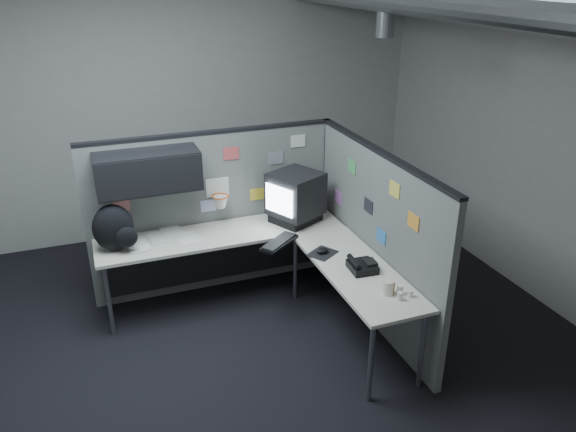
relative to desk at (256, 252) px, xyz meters
name	(u,v)px	position (x,y,z in m)	size (l,w,h in m)	color
room	(334,105)	(0.41, -0.70, 1.48)	(5.62, 5.62, 3.22)	black
partition_back	(198,199)	(-0.40, 0.53, 0.38)	(2.44, 0.42, 1.63)	slate
partition_right	(375,238)	(0.95, -0.49, 0.21)	(0.07, 2.23, 1.63)	slate
desk	(256,252)	(0.00, 0.00, 0.00)	(2.31, 2.11, 0.73)	beige
monitor	(295,197)	(0.50, 0.29, 0.37)	(0.58, 0.58, 0.49)	black
keyboard	(279,242)	(0.18, -0.14, 0.13)	(0.43, 0.38, 0.04)	black
mouse	(323,252)	(0.47, -0.44, 0.13)	(0.30, 0.29, 0.05)	black
phone	(362,266)	(0.66, -0.82, 0.16)	(0.22, 0.24, 0.11)	black
bottles	(399,291)	(0.74, -1.26, 0.15)	(0.16, 0.17, 0.09)	silver
cup	(388,288)	(0.67, -1.22, 0.17)	(0.08, 0.08, 0.11)	beige
papers	(165,238)	(-0.76, 0.34, 0.12)	(0.66, 0.46, 0.01)	white
backpack	(114,229)	(-1.19, 0.26, 0.33)	(0.42, 0.38, 0.43)	black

